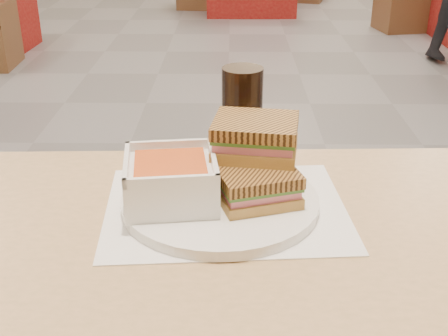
{
  "coord_description": "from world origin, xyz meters",
  "views": [
    {
      "loc": [
        0.02,
        -2.75,
        1.18
      ],
      "look_at": [
        0.01,
        -2.0,
        0.82
      ],
      "focal_mm": 46.83,
      "sensor_mm": 36.0,
      "label": 1
    }
  ],
  "objects_px": {
    "cola_glass": "(242,111)",
    "plate": "(220,201)",
    "panini_lower": "(257,185)",
    "soup_bowl": "(171,182)",
    "bg_chair_1l": "(401,6)",
    "main_table": "(243,328)"
  },
  "relations": [
    {
      "from": "soup_bowl",
      "to": "cola_glass",
      "type": "relative_size",
      "value": 0.94
    },
    {
      "from": "plate",
      "to": "cola_glass",
      "type": "relative_size",
      "value": 1.9
    },
    {
      "from": "cola_glass",
      "to": "bg_chair_1l",
      "type": "distance_m",
      "value": 4.77
    },
    {
      "from": "cola_glass",
      "to": "panini_lower",
      "type": "bearing_deg",
      "value": -85.13
    },
    {
      "from": "plate",
      "to": "panini_lower",
      "type": "relative_size",
      "value": 2.18
    },
    {
      "from": "bg_chair_1l",
      "to": "cola_glass",
      "type": "bearing_deg",
      "value": -108.81
    },
    {
      "from": "plate",
      "to": "cola_glass",
      "type": "xyz_separation_m",
      "value": [
        0.04,
        0.21,
        0.07
      ]
    },
    {
      "from": "main_table",
      "to": "panini_lower",
      "type": "height_order",
      "value": "panini_lower"
    },
    {
      "from": "panini_lower",
      "to": "bg_chair_1l",
      "type": "height_order",
      "value": "panini_lower"
    },
    {
      "from": "main_table",
      "to": "cola_glass",
      "type": "relative_size",
      "value": 7.9
    },
    {
      "from": "plate",
      "to": "soup_bowl",
      "type": "xyz_separation_m",
      "value": [
        -0.07,
        -0.01,
        0.04
      ]
    },
    {
      "from": "soup_bowl",
      "to": "main_table",
      "type": "bearing_deg",
      "value": -50.25
    },
    {
      "from": "soup_bowl",
      "to": "panini_lower",
      "type": "xyz_separation_m",
      "value": [
        0.13,
        0.0,
        -0.01
      ]
    },
    {
      "from": "cola_glass",
      "to": "plate",
      "type": "bearing_deg",
      "value": -99.49
    },
    {
      "from": "plate",
      "to": "bg_chair_1l",
      "type": "bearing_deg",
      "value": 71.59
    },
    {
      "from": "plate",
      "to": "soup_bowl",
      "type": "height_order",
      "value": "soup_bowl"
    },
    {
      "from": "main_table",
      "to": "soup_bowl",
      "type": "relative_size",
      "value": 8.38
    },
    {
      "from": "cola_glass",
      "to": "bg_chair_1l",
      "type": "height_order",
      "value": "cola_glass"
    },
    {
      "from": "cola_glass",
      "to": "soup_bowl",
      "type": "bearing_deg",
      "value": -115.64
    },
    {
      "from": "main_table",
      "to": "panini_lower",
      "type": "relative_size",
      "value": 9.07
    },
    {
      "from": "main_table",
      "to": "soup_bowl",
      "type": "distance_m",
      "value": 0.23
    },
    {
      "from": "main_table",
      "to": "cola_glass",
      "type": "xyz_separation_m",
      "value": [
        0.0,
        0.35,
        0.19
      ]
    }
  ]
}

